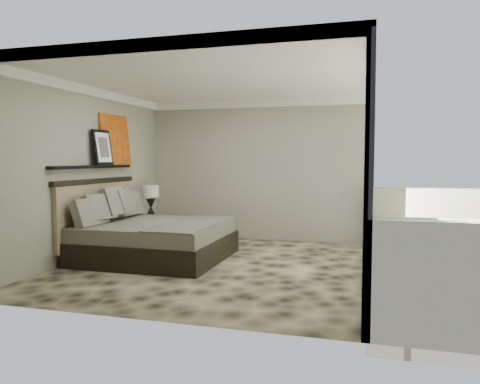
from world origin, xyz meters
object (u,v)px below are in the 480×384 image
(bed, at_px, (151,237))
(lounger, at_px, (436,266))
(nightstand, at_px, (148,228))
(table_lamp, at_px, (151,197))

(bed, bearing_deg, lounger, -4.32)
(nightstand, bearing_deg, table_lamp, 35.05)
(nightstand, xyz_separation_m, table_lamp, (0.03, 0.06, 0.62))
(nightstand, bearing_deg, bed, -86.06)
(bed, distance_m, nightstand, 1.52)
(bed, relative_size, nightstand, 4.02)
(bed, xyz_separation_m, nightstand, (-0.73, 1.33, -0.08))
(nightstand, xyz_separation_m, lounger, (5.03, -1.66, -0.06))
(bed, bearing_deg, table_lamp, 116.56)
(table_lamp, relative_size, lounger, 0.32)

